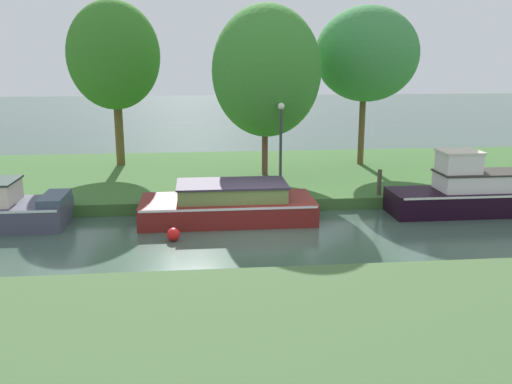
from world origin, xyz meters
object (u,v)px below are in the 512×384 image
(willow_tree_right, at_px, (367,54))
(channel_buoy, at_px, (173,234))
(willow_tree_left, at_px, (114,56))
(mooring_post_far, at_px, (483,184))
(maroon_barge, at_px, (229,204))
(lamp_post, at_px, (281,136))
(mooring_post_near, at_px, (379,182))
(willow_tree_centre, at_px, (266,71))

(willow_tree_right, relative_size, channel_buoy, 18.04)
(willow_tree_left, bearing_deg, mooring_post_far, -24.90)
(maroon_barge, bearing_deg, willow_tree_right, 46.52)
(lamp_post, distance_m, channel_buoy, 6.08)
(willow_tree_left, relative_size, mooring_post_near, 7.84)
(mooring_post_near, bearing_deg, willow_tree_centre, 136.04)
(willow_tree_left, relative_size, mooring_post_far, 11.62)
(willow_tree_centre, relative_size, willow_tree_right, 0.98)
(willow_tree_right, bearing_deg, lamp_post, -135.43)
(maroon_barge, height_order, willow_tree_centre, willow_tree_centre)
(mooring_post_far, distance_m, channel_buoy, 11.21)
(maroon_barge, height_order, lamp_post, lamp_post)
(willow_tree_left, distance_m, channel_buoy, 10.91)
(willow_tree_centre, distance_m, channel_buoy, 8.56)
(willow_tree_left, xyz_separation_m, mooring_post_far, (13.47, -6.25, -4.42))
(willow_tree_left, bearing_deg, maroon_barge, -59.53)
(willow_tree_right, relative_size, mooring_post_far, 11.27)
(lamp_post, height_order, channel_buoy, lamp_post)
(willow_tree_left, height_order, channel_buoy, willow_tree_left)
(willow_tree_centre, bearing_deg, lamp_post, -83.17)
(willow_tree_centre, height_order, willow_tree_right, willow_tree_right)
(mooring_post_near, bearing_deg, maroon_barge, -167.38)
(mooring_post_near, bearing_deg, mooring_post_far, 0.00)
(willow_tree_left, distance_m, willow_tree_centre, 6.77)
(willow_tree_centre, relative_size, mooring_post_near, 7.45)
(maroon_barge, bearing_deg, channel_buoy, -131.33)
(mooring_post_near, relative_size, mooring_post_far, 1.48)
(willow_tree_right, bearing_deg, willow_tree_centre, -156.04)
(willow_tree_left, height_order, willow_tree_centre, willow_tree_left)
(willow_tree_right, bearing_deg, mooring_post_far, -62.83)
(willow_tree_left, distance_m, willow_tree_right, 10.70)
(mooring_post_near, bearing_deg, lamp_post, 159.46)
(maroon_barge, bearing_deg, willow_tree_left, 120.47)
(lamp_post, relative_size, channel_buoy, 8.27)
(lamp_post, distance_m, mooring_post_far, 7.37)
(maroon_barge, bearing_deg, willow_tree_centre, 69.21)
(willow_tree_left, height_order, mooring_post_near, willow_tree_left)
(channel_buoy, bearing_deg, willow_tree_right, 46.98)
(lamp_post, bearing_deg, willow_tree_left, 141.87)
(willow_tree_left, xyz_separation_m, willow_tree_right, (10.67, -0.81, 0.06))
(willow_tree_left, distance_m, mooring_post_far, 15.49)
(lamp_post, bearing_deg, willow_tree_right, 44.57)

